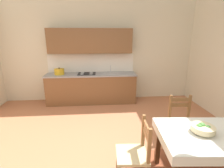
% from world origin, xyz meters
% --- Properties ---
extents(ground_plane, '(6.46, 6.05, 0.10)m').
position_xyz_m(ground_plane, '(0.00, 0.00, -0.05)').
color(ground_plane, '#B7704C').
extents(wall_back, '(6.46, 0.12, 4.21)m').
position_xyz_m(wall_back, '(0.00, 2.78, 2.11)').
color(wall_back, beige).
rests_on(wall_back, ground_plane).
extents(kitchen_cabinetry, '(2.67, 0.63, 2.20)m').
position_xyz_m(kitchen_cabinetry, '(-0.25, 2.45, 0.86)').
color(kitchen_cabinetry, brown).
rests_on(kitchen_cabinetry, ground_plane).
extents(dining_table, '(1.36, 0.99, 0.75)m').
position_xyz_m(dining_table, '(1.40, -0.72, 0.62)').
color(dining_table, '#56331C').
rests_on(dining_table, ground_plane).
extents(dining_chair_kitchen_side, '(0.45, 0.45, 0.93)m').
position_xyz_m(dining_chair_kitchen_side, '(1.47, 0.13, 0.44)').
color(dining_chair_kitchen_side, '#D1BC89').
rests_on(dining_chair_kitchen_side, ground_plane).
extents(dining_chair_tv_side, '(0.45, 0.45, 0.93)m').
position_xyz_m(dining_chair_tv_side, '(0.43, -0.65, 0.44)').
color(dining_chair_tv_side, '#D1BC89').
rests_on(dining_chair_tv_side, ground_plane).
extents(fruit_bowl, '(0.30, 0.30, 0.12)m').
position_xyz_m(fruit_bowl, '(1.32, -0.69, 0.81)').
color(fruit_bowl, beige).
rests_on(fruit_bowl, dining_table).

